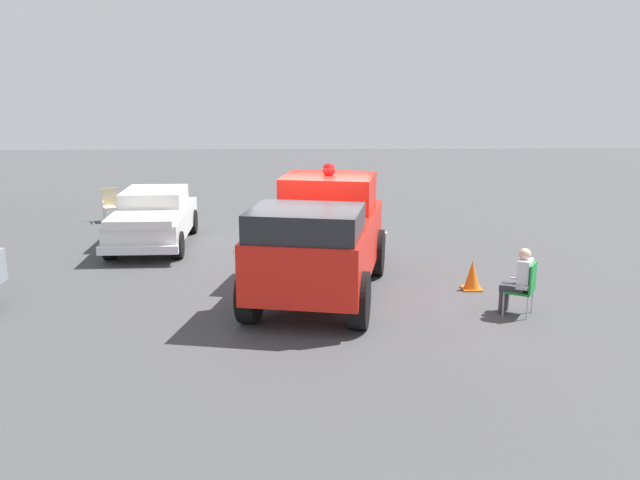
{
  "coord_description": "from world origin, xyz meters",
  "views": [
    {
      "loc": [
        -13.96,
        0.21,
        4.33
      ],
      "look_at": [
        -0.47,
        -0.15,
        1.17
      ],
      "focal_mm": 38.63,
      "sensor_mm": 36.0,
      "label": 1
    }
  ],
  "objects_px": {
    "vintage_fire_truck": "(322,236)",
    "classic_hot_rod": "(153,218)",
    "lawn_chair_spare": "(266,228)",
    "lawn_chair_near_truck": "(526,285)",
    "lawn_chair_by_car": "(111,202)",
    "spectator_seated": "(519,279)",
    "traffic_cone": "(472,275)"
  },
  "relations": [
    {
      "from": "lawn_chair_near_truck",
      "to": "spectator_seated",
      "type": "height_order",
      "value": "spectator_seated"
    },
    {
      "from": "classic_hot_rod",
      "to": "spectator_seated",
      "type": "distance_m",
      "value": 9.84
    },
    {
      "from": "classic_hot_rod",
      "to": "lawn_chair_spare",
      "type": "xyz_separation_m",
      "value": [
        -0.63,
        -3.03,
        -0.16
      ]
    },
    {
      "from": "vintage_fire_truck",
      "to": "traffic_cone",
      "type": "distance_m",
      "value": 3.3
    },
    {
      "from": "lawn_chair_near_truck",
      "to": "lawn_chair_by_car",
      "type": "distance_m",
      "value": 13.65
    },
    {
      "from": "lawn_chair_near_truck",
      "to": "vintage_fire_truck",
      "type": "bearing_deg",
      "value": 67.79
    },
    {
      "from": "vintage_fire_truck",
      "to": "lawn_chair_by_car",
      "type": "xyz_separation_m",
      "value": [
        7.6,
        6.38,
        -0.61
      ]
    },
    {
      "from": "lawn_chair_near_truck",
      "to": "traffic_cone",
      "type": "height_order",
      "value": "lawn_chair_near_truck"
    },
    {
      "from": "classic_hot_rod",
      "to": "spectator_seated",
      "type": "relative_size",
      "value": 3.42
    },
    {
      "from": "classic_hot_rod",
      "to": "traffic_cone",
      "type": "height_order",
      "value": "classic_hot_rod"
    },
    {
      "from": "vintage_fire_truck",
      "to": "lawn_chair_by_car",
      "type": "relative_size",
      "value": 6.13
    },
    {
      "from": "classic_hot_rod",
      "to": "lawn_chair_spare",
      "type": "height_order",
      "value": "classic_hot_rod"
    },
    {
      "from": "lawn_chair_near_truck",
      "to": "traffic_cone",
      "type": "bearing_deg",
      "value": 19.75
    },
    {
      "from": "classic_hot_rod",
      "to": "lawn_chair_by_car",
      "type": "distance_m",
      "value": 3.9
    },
    {
      "from": "lawn_chair_by_car",
      "to": "traffic_cone",
      "type": "bearing_deg",
      "value": -128.12
    },
    {
      "from": "traffic_cone",
      "to": "lawn_chair_near_truck",
      "type": "bearing_deg",
      "value": -160.25
    },
    {
      "from": "spectator_seated",
      "to": "lawn_chair_spare",
      "type": "bearing_deg",
      "value": 44.29
    },
    {
      "from": "spectator_seated",
      "to": "traffic_cone",
      "type": "distance_m",
      "value": 1.69
    },
    {
      "from": "vintage_fire_truck",
      "to": "classic_hot_rod",
      "type": "xyz_separation_m",
      "value": [
        4.26,
        4.35,
        -0.45
      ]
    },
    {
      "from": "classic_hot_rod",
      "to": "lawn_chair_spare",
      "type": "relative_size",
      "value": 4.33
    },
    {
      "from": "vintage_fire_truck",
      "to": "traffic_cone",
      "type": "bearing_deg",
      "value": -88.04
    },
    {
      "from": "lawn_chair_spare",
      "to": "classic_hot_rod",
      "type": "bearing_deg",
      "value": 78.21
    },
    {
      "from": "lawn_chair_by_car",
      "to": "spectator_seated",
      "type": "relative_size",
      "value": 0.79
    },
    {
      "from": "vintage_fire_truck",
      "to": "classic_hot_rod",
      "type": "distance_m",
      "value": 6.11
    },
    {
      "from": "lawn_chair_spare",
      "to": "spectator_seated",
      "type": "xyz_separation_m",
      "value": [
        -5.1,
        -4.97,
        0.11
      ]
    },
    {
      "from": "classic_hot_rod",
      "to": "lawn_chair_by_car",
      "type": "bearing_deg",
      "value": 31.23
    },
    {
      "from": "vintage_fire_truck",
      "to": "spectator_seated",
      "type": "xyz_separation_m",
      "value": [
        -1.47,
        -3.65,
        -0.5
      ]
    },
    {
      "from": "vintage_fire_truck",
      "to": "classic_hot_rod",
      "type": "relative_size",
      "value": 1.42
    },
    {
      "from": "vintage_fire_truck",
      "to": "lawn_chair_near_truck",
      "type": "bearing_deg",
      "value": -112.21
    },
    {
      "from": "lawn_chair_by_car",
      "to": "spectator_seated",
      "type": "bearing_deg",
      "value": -132.13
    },
    {
      "from": "spectator_seated",
      "to": "traffic_cone",
      "type": "relative_size",
      "value": 2.03
    },
    {
      "from": "classic_hot_rod",
      "to": "spectator_seated",
      "type": "bearing_deg",
      "value": -125.61
    }
  ]
}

